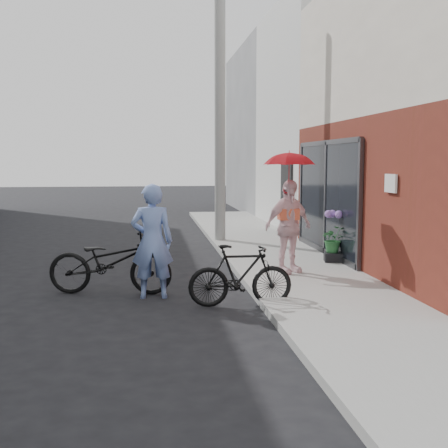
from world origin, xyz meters
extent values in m
plane|color=black|center=(0.00, 0.00, 0.00)|extent=(80.00, 80.00, 0.00)
cube|color=#979792|center=(2.10, 2.00, 0.06)|extent=(2.20, 24.00, 0.12)
cube|color=#9E9E99|center=(0.94, 2.00, 0.06)|extent=(0.12, 24.00, 0.12)
cube|color=black|center=(3.16, 3.50, 1.36)|extent=(0.06, 3.80, 2.40)
cube|color=white|center=(3.16, 0.20, 1.82)|extent=(0.04, 0.40, 0.30)
cube|color=silver|center=(7.20, 9.00, 3.50)|extent=(8.00, 6.00, 7.00)
cube|color=slate|center=(7.20, 16.00, 3.50)|extent=(8.00, 8.00, 7.00)
cylinder|color=#9E9E99|center=(1.10, 6.00, 3.50)|extent=(0.28, 0.28, 7.00)
imported|color=#7691D3|center=(-0.71, 0.39, 0.91)|extent=(0.68, 0.46, 1.83)
imported|color=black|center=(-1.39, 0.75, 0.53)|extent=(2.12, 1.05, 1.07)
imported|color=black|center=(0.60, -0.31, 0.47)|extent=(1.58, 0.47, 0.94)
imported|color=silver|center=(1.79, 1.52, 0.98)|extent=(1.09, 0.79, 1.72)
imported|color=red|center=(1.79, 1.52, 2.23)|extent=(0.89, 0.89, 0.78)
cube|color=black|center=(3.00, 2.50, 0.21)|extent=(0.42, 0.42, 0.19)
imported|color=#2B6C35|center=(3.00, 2.50, 0.59)|extent=(0.51, 0.44, 0.56)
camera|label=1|loc=(-0.75, -8.48, 2.19)|focal=45.00mm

